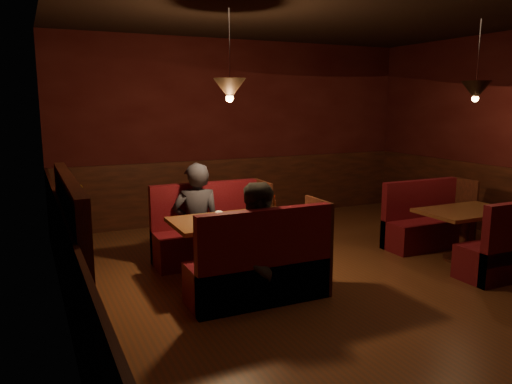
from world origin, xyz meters
name	(u,v)px	position (x,y,z in m)	size (l,w,h in m)	color
room	(350,189)	(-0.28, 0.05, 1.05)	(6.02, 7.02, 2.92)	#54331F
main_table	(232,233)	(-1.26, 0.81, 0.52)	(1.27, 0.77, 0.89)	brown
main_bench_far	(211,236)	(-1.24, 1.53, 0.30)	(1.40, 0.50, 0.95)	#48060A
main_bench_near	(262,272)	(-1.24, 0.09, 0.30)	(1.40, 0.50, 0.95)	#48060A
second_table	(466,223)	(1.57, 0.22, 0.47)	(1.12, 0.72, 0.63)	brown
second_bench_far	(426,226)	(1.59, 0.89, 0.28)	(1.24, 0.46, 0.89)	#48060A
diner_a	(196,199)	(-1.43, 1.51, 0.79)	(0.57, 0.38, 1.57)	#25252D
diner_b	(262,225)	(-1.23, 0.11, 0.76)	(0.74, 0.58, 1.53)	black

